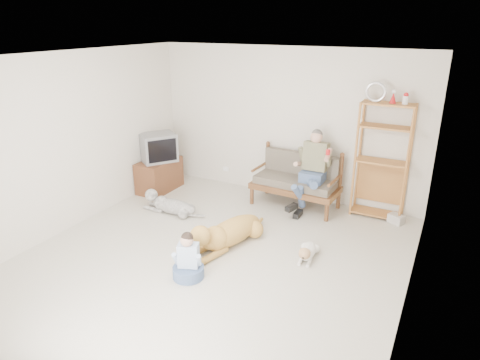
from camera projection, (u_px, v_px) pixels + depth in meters
The scene contains 17 objects.
floor at pixel (210, 261), 5.87m from camera, with size 5.50×5.50×0.00m, color beige.
ceiling at pixel (204, 58), 4.92m from camera, with size 5.50×5.50×0.00m, color white.
wall_back at pixel (287, 124), 7.68m from camera, with size 5.00×5.00×0.00m, color beige.
wall_front at pixel (10, 279), 3.10m from camera, with size 5.00×5.00×0.00m, color beige.
wall_left at pixel (66, 144), 6.46m from camera, with size 5.50×5.50×0.00m, color beige.
wall_right at pixel (418, 205), 4.32m from camera, with size 5.50×5.50×0.00m, color beige.
loveseat at pixel (297, 179), 7.51m from camera, with size 1.54×0.78×0.95m.
man at pixel (309, 176), 7.16m from camera, with size 0.54×0.77×1.24m.
etagere at pixel (382, 160), 6.90m from camera, with size 0.85×0.37×2.22m.
book_stack at pixel (396, 219), 6.95m from camera, with size 0.23×0.17×0.15m, color silver.
tv_stand at pixel (159, 175), 8.24m from camera, with size 0.51×0.90×0.60m.
crt_tv at pixel (158, 147), 8.02m from camera, with size 0.77×0.80×0.52m.
wall_outlet at pixel (226, 169), 8.57m from camera, with size 0.12×0.02×0.08m, color white.
golden_retriever at pixel (226, 233), 6.20m from camera, with size 0.69×1.65×0.51m.
shaggy_dog at pixel (169, 204), 7.31m from camera, with size 1.23×0.30×0.36m.
terrier at pixel (307, 252), 5.89m from camera, with size 0.24×0.69×0.26m.
child at pixel (188, 261), 5.44m from camera, with size 0.40×0.40×0.64m.
Camera 1 is at (2.70, -4.34, 3.11)m, focal length 32.00 mm.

